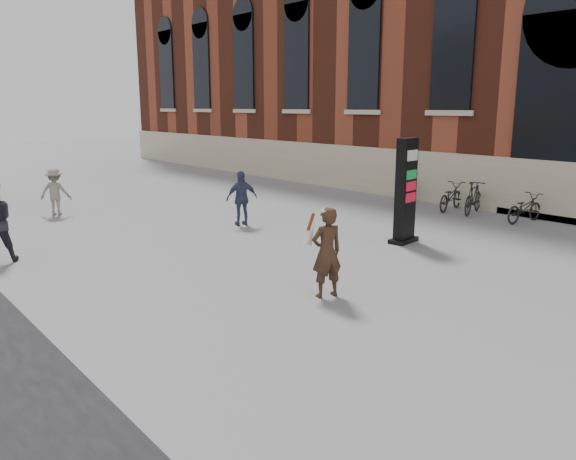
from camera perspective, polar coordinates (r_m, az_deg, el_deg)
ground at (r=10.94m, az=4.02°, el=-5.50°), size 100.00×100.00×0.00m
info_pylon at (r=14.29m, az=11.86°, el=3.89°), size 0.89×0.55×2.62m
woman at (r=10.02m, az=3.92°, el=-2.17°), size 0.71×0.67×1.64m
pedestrian_b at (r=19.15m, az=-22.57°, el=3.62°), size 1.10×1.02×1.48m
pedestrian_c at (r=16.19m, az=-4.71°, el=3.24°), size 0.99×0.62×1.58m
bike_4 at (r=18.01m, az=22.89°, el=2.07°), size 1.67×0.70×0.85m
bike_5 at (r=18.83m, az=18.31°, el=3.12°), size 1.80×0.96×1.04m
bike_6 at (r=19.29m, az=16.18°, el=3.28°), size 1.84×0.99×0.92m
bike_7 at (r=20.34m, az=11.97°, el=4.22°), size 1.90×1.13×1.10m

